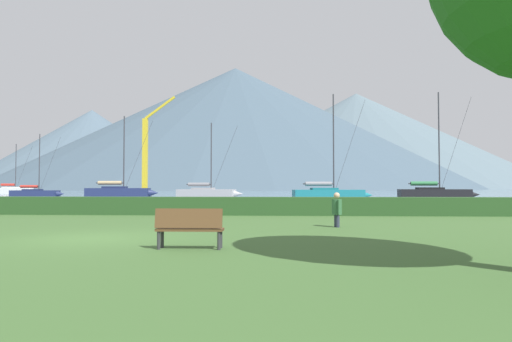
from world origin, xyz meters
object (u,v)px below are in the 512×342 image
(sailboat_slip_5, at_px, (435,193))
(park_bench_near_path, at_px, (190,226))
(dock_crane, at_px, (146,162))
(sailboat_slip_1, at_px, (36,193))
(sailboat_slip_6, at_px, (329,194))
(sailboat_slip_7, at_px, (13,190))
(sailboat_slip_0, at_px, (207,193))
(person_seated_viewer, at_px, (337,208))
(sailboat_slip_9, at_px, (119,192))

(sailboat_slip_5, height_order, park_bench_near_path, sailboat_slip_5)
(sailboat_slip_5, distance_m, dock_crane, 47.78)
(sailboat_slip_1, height_order, park_bench_near_path, sailboat_slip_1)
(sailboat_slip_1, xyz_separation_m, park_bench_near_path, (31.26, -49.72, -0.05))
(sailboat_slip_6, distance_m, sailboat_slip_7, 73.23)
(sailboat_slip_1, bearing_deg, sailboat_slip_0, -11.08)
(sailboat_slip_7, xyz_separation_m, park_bench_near_path, (52.76, -79.87, -0.20))
(sailboat_slip_7, relative_size, person_seated_viewer, 8.13)
(sailboat_slip_5, bearing_deg, dock_crane, 150.96)
(sailboat_slip_7, relative_size, sailboat_slip_9, 0.94)
(sailboat_slip_6, distance_m, sailboat_slip_9, 28.74)
(person_seated_viewer, bearing_deg, dock_crane, 101.89)
(park_bench_near_path, bearing_deg, sailboat_slip_7, 122.86)
(sailboat_slip_7, height_order, park_bench_near_path, sailboat_slip_7)
(sailboat_slip_5, distance_m, sailboat_slip_7, 81.46)
(sailboat_slip_9, bearing_deg, sailboat_slip_6, -29.04)
(sailboat_slip_6, relative_size, sailboat_slip_7, 1.10)
(sailboat_slip_0, bearing_deg, sailboat_slip_9, 174.74)
(sailboat_slip_0, bearing_deg, sailboat_slip_6, -24.60)
(sailboat_slip_5, distance_m, sailboat_slip_6, 12.52)
(person_seated_viewer, relative_size, dock_crane, 0.07)
(sailboat_slip_6, distance_m, dock_crane, 40.82)
(sailboat_slip_1, distance_m, sailboat_slip_5, 50.90)
(sailboat_slip_5, bearing_deg, sailboat_slip_9, 171.89)
(sailboat_slip_6, relative_size, sailboat_slip_9, 1.03)
(sailboat_slip_0, height_order, sailboat_slip_1, sailboat_slip_0)
(sailboat_slip_0, xyz_separation_m, sailboat_slip_1, (-23.99, 3.48, -0.10))
(sailboat_slip_1, bearing_deg, park_bench_near_path, -60.66)
(sailboat_slip_6, height_order, person_seated_viewer, sailboat_slip_6)
(sailboat_slip_7, xyz_separation_m, dock_crane, (31.51, -13.32, 5.02))
(sailboat_slip_1, bearing_deg, sailboat_slip_9, -6.86)
(sailboat_slip_5, xyz_separation_m, park_bench_near_path, (-18.91, -41.17, -0.19))
(sailboat_slip_7, bearing_deg, park_bench_near_path, -51.46)
(sailboat_slip_1, height_order, sailboat_slip_9, sailboat_slip_9)
(sailboat_slip_5, relative_size, sailboat_slip_7, 1.17)
(sailboat_slip_5, height_order, dock_crane, dock_crane)
(sailboat_slip_1, relative_size, dock_crane, 0.51)
(sailboat_slip_0, relative_size, sailboat_slip_5, 0.79)
(sailboat_slip_0, height_order, dock_crane, dock_crane)
(sailboat_slip_6, height_order, dock_crane, dock_crane)
(sailboat_slip_6, bearing_deg, person_seated_viewer, -101.94)
(sailboat_slip_5, height_order, sailboat_slip_6, sailboat_slip_5)
(sailboat_slip_0, relative_size, sailboat_slip_6, 0.85)
(sailboat_slip_9, bearing_deg, person_seated_viewer, -66.84)
(sailboat_slip_1, relative_size, person_seated_viewer, 6.88)
(sailboat_slip_7, bearing_deg, sailboat_slip_0, -31.39)
(sailboat_slip_6, height_order, sailboat_slip_9, sailboat_slip_6)
(sailboat_slip_1, bearing_deg, person_seated_viewer, -53.80)
(sailboat_slip_5, bearing_deg, sailboat_slip_7, 154.89)
(sailboat_slip_0, xyz_separation_m, dock_crane, (-13.98, 20.32, 5.07))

